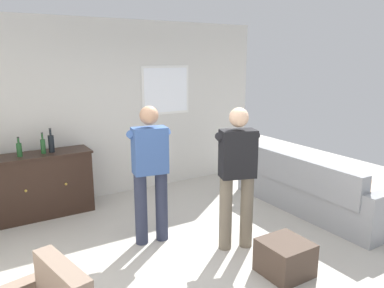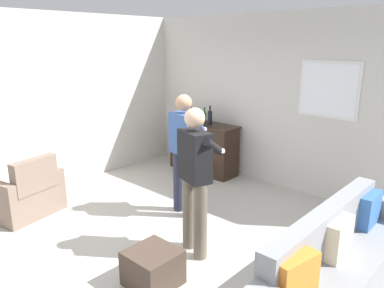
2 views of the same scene
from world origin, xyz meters
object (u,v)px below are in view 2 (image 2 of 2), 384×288
(bottle_wine_green, at_px, (204,118))
(bottle_spirits_clear, at_px, (210,117))
(person_standing_right, at_px, (196,175))
(armchair, at_px, (27,195))
(sideboard_cabinet, at_px, (203,147))
(person_standing_left, at_px, (185,149))
(couch, at_px, (339,264))
(ottoman, at_px, (153,267))
(bottle_liquor_amber, at_px, (191,116))

(bottle_wine_green, distance_m, bottle_spirits_clear, 0.12)
(bottle_wine_green, xyz_separation_m, person_standing_right, (1.72, -2.15, -0.09))
(armchair, xyz_separation_m, sideboard_cabinet, (0.61, 3.03, 0.17))
(bottle_wine_green, xyz_separation_m, bottle_spirits_clear, (0.11, 0.02, 0.02))
(person_standing_left, distance_m, person_standing_right, 1.02)
(couch, height_order, bottle_wine_green, bottle_wine_green)
(armchair, height_order, person_standing_left, person_standing_left)
(couch, bearing_deg, ottoman, -143.51)
(couch, distance_m, bottle_wine_green, 3.77)
(ottoman, bearing_deg, sideboard_cabinet, 122.51)
(couch, xyz_separation_m, bottle_liquor_amber, (-3.53, 1.81, 0.68))
(bottle_spirits_clear, xyz_separation_m, person_standing_right, (1.60, -2.16, -0.11))
(couch, relative_size, bottle_wine_green, 8.32)
(bottle_wine_green, distance_m, person_standing_right, 2.75)
(ottoman, bearing_deg, bottle_liquor_amber, 126.42)
(couch, height_order, sideboard_cabinet, sideboard_cabinet)
(sideboard_cabinet, relative_size, person_standing_right, 0.80)
(bottle_liquor_amber, xyz_separation_m, bottle_spirits_clear, (0.42, 0.03, 0.03))
(sideboard_cabinet, relative_size, bottle_wine_green, 4.52)
(bottle_wine_green, relative_size, person_standing_left, 0.18)
(bottle_liquor_amber, height_order, person_standing_left, person_standing_left)
(bottle_wine_green, relative_size, bottle_spirits_clear, 0.87)
(sideboard_cabinet, distance_m, bottle_wine_green, 0.57)
(armchair, relative_size, person_standing_left, 0.59)
(person_standing_right, bearing_deg, bottle_spirits_clear, 126.53)
(couch, bearing_deg, armchair, -162.99)
(bottle_wine_green, relative_size, bottle_liquor_amber, 1.10)
(couch, bearing_deg, sideboard_cabinet, 150.56)
(armchair, height_order, sideboard_cabinet, sideboard_cabinet)
(armchair, xyz_separation_m, bottle_wine_green, (0.66, 3.01, 0.73))
(sideboard_cabinet, bearing_deg, person_standing_left, -57.34)
(sideboard_cabinet, bearing_deg, person_standing_right, -50.96)
(ottoman, bearing_deg, couch, 36.49)
(bottle_liquor_amber, distance_m, person_standing_right, 2.94)
(couch, height_order, ottoman, couch)
(person_standing_right, bearing_deg, armchair, -159.99)
(bottle_liquor_amber, height_order, bottle_spirits_clear, bottle_spirits_clear)
(couch, relative_size, ottoman, 5.25)
(couch, bearing_deg, bottle_wine_green, 150.53)
(bottle_liquor_amber, distance_m, ottoman, 3.65)
(armchair, bearing_deg, person_standing_left, 43.81)
(bottle_spirits_clear, bearing_deg, armchair, -104.26)
(bottle_wine_green, xyz_separation_m, bottle_liquor_amber, (-0.31, -0.01, -0.01))
(bottle_liquor_amber, relative_size, person_standing_right, 0.16)
(armchair, xyz_separation_m, person_standing_left, (1.58, 1.52, 0.65))
(bottle_wine_green, bearing_deg, ottoman, -57.89)
(sideboard_cabinet, xyz_separation_m, person_standing_right, (1.76, -2.17, 0.48))
(couch, relative_size, armchair, 2.49)
(bottle_liquor_amber, bearing_deg, armchair, -96.65)
(person_standing_right, bearing_deg, person_standing_left, 140.26)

